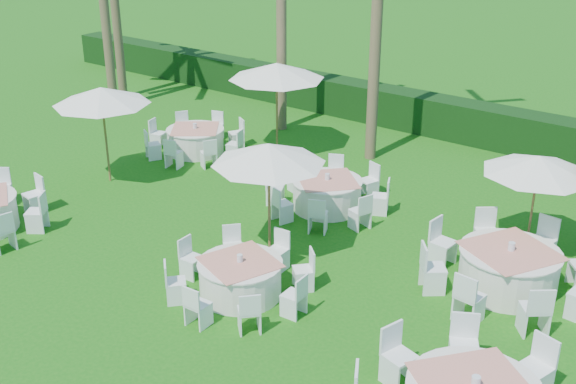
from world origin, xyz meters
name	(u,v)px	position (x,y,z in m)	size (l,w,h in m)	color
ground	(169,292)	(0.00, 0.00, 0.00)	(120.00, 120.00, 0.00)	#135F10
hedge	(439,116)	(0.00, 12.00, 0.60)	(34.00, 1.00, 1.20)	black
banquet_table_b	(240,277)	(1.23, 0.78, 0.39)	(2.93, 2.93, 0.90)	silver
banquet_table_d	(196,140)	(-5.05, 6.11, 0.40)	(2.98, 2.98, 0.91)	silver
banquet_table_e	(327,193)	(0.32, 5.17, 0.41)	(3.00, 3.00, 0.93)	silver
banquet_table_f	(508,269)	(5.36, 4.15, 0.46)	(3.51, 3.51, 1.05)	silver
umbrella_a	(101,96)	(-5.40, 3.11, 2.39)	(2.54, 2.54, 2.62)	brown
umbrella_b	(269,154)	(0.65, 2.44, 2.35)	(2.42, 2.42, 2.58)	brown
umbrella_c	(277,71)	(-3.19, 7.69, 2.45)	(2.81, 2.81, 2.69)	brown
umbrella_d	(539,165)	(5.12, 5.91, 2.07)	(2.36, 2.36, 2.27)	brown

